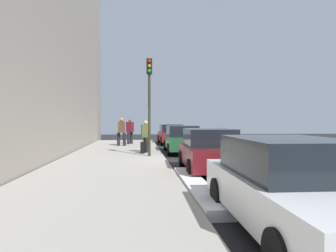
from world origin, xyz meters
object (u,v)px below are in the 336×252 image
(pedestrian_burgundy_coat, at_px, (130,130))
(parked_car_green, at_px, (182,139))
(traffic_light_pole, at_px, (149,91))
(parked_car_white, at_px, (291,186))
(pedestrian_olive_coat, at_px, (146,135))
(rolling_suitcase, at_px, (143,148))
(pedestrian_brown_coat, at_px, (122,131))
(parked_car_maroon, at_px, (210,150))
(parked_car_red, at_px, (171,134))

(pedestrian_burgundy_coat, bearing_deg, parked_car_green, 32.17)
(pedestrian_burgundy_coat, bearing_deg, traffic_light_pole, 8.42)
(parked_car_white, bearing_deg, pedestrian_olive_coat, -169.66)
(rolling_suitcase, bearing_deg, pedestrian_burgundy_coat, -172.66)
(pedestrian_brown_coat, bearing_deg, pedestrian_olive_coat, 19.01)
(rolling_suitcase, bearing_deg, parked_car_white, 11.70)
(pedestrian_brown_coat, relative_size, traffic_light_pole, 0.41)
(pedestrian_brown_coat, bearing_deg, parked_car_white, 12.82)
(parked_car_green, xyz_separation_m, parked_car_maroon, (6.53, 0.05, -0.00))
(parked_car_maroon, relative_size, traffic_light_pole, 0.94)
(pedestrian_olive_coat, bearing_deg, traffic_light_pole, 4.35)
(parked_car_green, distance_m, pedestrian_brown_coat, 4.90)
(parked_car_white, distance_m, traffic_light_pole, 10.10)
(parked_car_maroon, height_order, rolling_suitcase, parked_car_maroon)
(parked_car_red, xyz_separation_m, parked_car_maroon, (12.94, 0.01, 0.00))
(traffic_light_pole, bearing_deg, pedestrian_olive_coat, -175.65)
(parked_car_red, height_order, pedestrian_burgundy_coat, pedestrian_burgundy_coat)
(pedestrian_burgundy_coat, height_order, pedestrian_olive_coat, pedestrian_burgundy_coat)
(parked_car_red, xyz_separation_m, pedestrian_brown_coat, (3.08, -3.62, 0.37))
(parked_car_maroon, xyz_separation_m, traffic_light_pole, (-3.76, -1.99, 2.44))
(parked_car_maroon, bearing_deg, traffic_light_pole, -152.12)
(pedestrian_burgundy_coat, bearing_deg, rolling_suitcase, 7.34)
(parked_car_green, xyz_separation_m, traffic_light_pole, (2.78, -1.94, 2.43))
(parked_car_red, relative_size, parked_car_green, 0.91)
(pedestrian_brown_coat, xyz_separation_m, rolling_suitcase, (4.89, 1.33, -0.69))
(pedestrian_burgundy_coat, xyz_separation_m, traffic_light_pole, (7.66, 1.13, 2.09))
(pedestrian_burgundy_coat, bearing_deg, parked_car_red, 116.15)
(parked_car_white, distance_m, rolling_suitcase, 11.07)
(parked_car_white, height_order, traffic_light_pole, traffic_light_pole)
(pedestrian_brown_coat, distance_m, traffic_light_pole, 6.65)
(traffic_light_pole, relative_size, rolling_suitcase, 4.86)
(pedestrian_burgundy_coat, bearing_deg, parked_car_white, 10.09)
(parked_car_red, relative_size, pedestrian_olive_coat, 2.53)
(parked_car_red, bearing_deg, parked_car_maroon, 0.05)
(parked_car_green, relative_size, traffic_light_pole, 1.02)
(parked_car_red, distance_m, traffic_light_pole, 9.71)
(parked_car_red, bearing_deg, pedestrian_burgundy_coat, -63.85)
(pedestrian_brown_coat, height_order, traffic_light_pole, traffic_light_pole)
(parked_car_white, distance_m, pedestrian_burgundy_coat, 17.54)
(pedestrian_burgundy_coat, height_order, rolling_suitcase, pedestrian_burgundy_coat)
(pedestrian_burgundy_coat, bearing_deg, pedestrian_brown_coat, -18.09)
(parked_car_green, bearing_deg, parked_car_white, 0.00)
(parked_car_maroon, bearing_deg, parked_car_red, -179.95)
(parked_car_maroon, bearing_deg, pedestrian_brown_coat, -159.82)
(parked_car_white, distance_m, pedestrian_brown_coat, 16.12)
(parked_car_red, xyz_separation_m, traffic_light_pole, (9.19, -1.98, 2.44))
(parked_car_maroon, distance_m, traffic_light_pole, 4.90)
(parked_car_red, height_order, pedestrian_olive_coat, pedestrian_olive_coat)
(parked_car_white, relative_size, pedestrian_olive_coat, 2.82)
(parked_car_red, bearing_deg, traffic_light_pole, -12.14)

